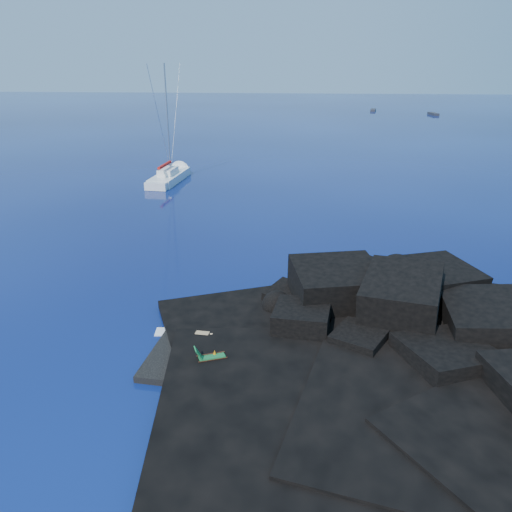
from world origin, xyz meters
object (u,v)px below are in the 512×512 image
at_px(sunbather, 202,334).
at_px(distant_boat_a, 373,111).
at_px(deck_chair, 212,353).
at_px(sailboat, 170,181).
at_px(distant_boat_b, 433,115).
at_px(marker_cone, 215,355).

bearing_deg(sunbather, distant_boat_a, 83.96).
xyz_separation_m(deck_chair, distant_boat_a, (25.58, 129.06, -0.86)).
height_order(sailboat, distant_boat_a, sailboat).
bearing_deg(sunbather, distant_boat_b, 76.51).
height_order(distant_boat_a, distant_boat_b, distant_boat_b).
height_order(marker_cone, distant_boat_a, marker_cone).
xyz_separation_m(sailboat, sunbather, (10.88, -37.33, 0.54)).
distance_m(sunbather, marker_cone, 2.31).
xyz_separation_m(deck_chair, sunbather, (-0.90, 2.30, -0.33)).
distance_m(sailboat, distant_boat_a, 96.93).
bearing_deg(deck_chair, marker_cone, 42.92).
height_order(deck_chair, distant_boat_b, deck_chair).
relative_size(deck_chair, marker_cone, 2.65).
bearing_deg(deck_chair, distant_boat_b, 50.48).
relative_size(sunbather, marker_cone, 3.29).
bearing_deg(sailboat, sunbather, -68.18).
distance_m(marker_cone, distant_boat_a, 131.34).
relative_size(sailboat, sunbather, 7.53).
relative_size(sunbather, distant_boat_b, 0.41).
bearing_deg(distant_boat_a, sunbather, -89.90).
relative_size(marker_cone, distant_boat_b, 0.13).
relative_size(deck_chair, distant_boat_a, 0.35).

